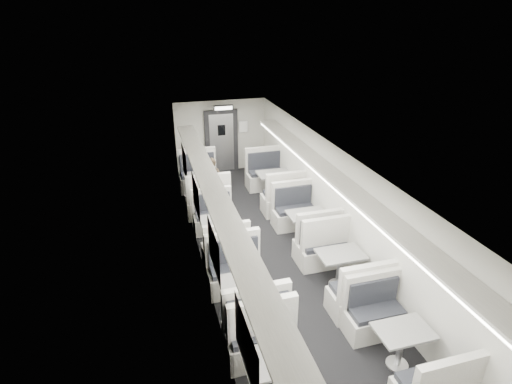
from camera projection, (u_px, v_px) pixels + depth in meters
room at (278, 220)px, 8.03m from camera, size 3.24×12.24×2.64m
booth_left_a at (203, 188)px, 11.37m from camera, size 1.16×2.36×1.26m
booth_left_b at (219, 232)px, 9.25m from camera, size 0.99×2.01×1.08m
booth_left_c at (246, 298)px, 7.06m from camera, size 1.09×2.21×1.18m
booth_left_d at (277, 379)px, 5.52m from camera, size 1.11×2.25×1.20m
booth_right_a at (274, 186)px, 11.51m from camera, size 1.16×2.34×1.25m
booth_right_b at (306, 227)px, 9.37m from camera, size 1.08×2.19×1.17m
booth_right_c at (339, 269)px, 7.87m from camera, size 1.07×2.18×1.16m
booth_right_d at (400, 347)px, 6.08m from camera, size 1.01×2.05×1.09m
passenger at (213, 183)px, 10.97m from camera, size 0.61×0.51×1.42m
window_a at (185, 163)px, 10.58m from camera, size 0.02×1.18×0.84m
window_b at (196, 197)px, 8.65m from camera, size 0.02×1.18×0.84m
window_c at (214, 251)px, 6.73m from camera, size 0.02×1.18×0.84m
window_d at (246, 347)px, 4.80m from camera, size 0.02×1.18×0.84m
luggage_rack_left at (219, 201)px, 7.17m from camera, size 0.46×10.40×0.09m
luggage_rack_right at (345, 186)px, 7.78m from camera, size 0.46×10.40×0.09m
vestibule_door at (222, 142)px, 13.29m from camera, size 1.10×0.13×2.10m
exit_sign at (223, 108)px, 12.35m from camera, size 0.62×0.12×0.16m
wall_notice at (243, 127)px, 13.27m from camera, size 0.32×0.02×0.40m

